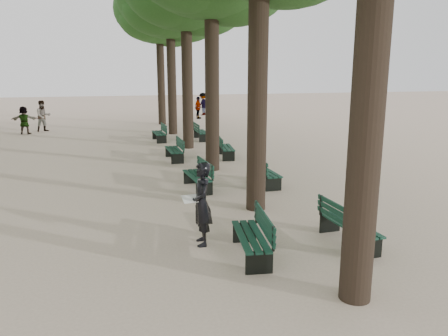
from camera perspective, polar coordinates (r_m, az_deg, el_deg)
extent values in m
plane|color=beige|center=(8.98, 1.34, -11.82)|extent=(120.00, 120.00, 0.00)
cylinder|color=#33261C|center=(6.98, 18.61, 12.28)|extent=(0.52, 0.52, 7.50)
cylinder|color=#33261C|center=(11.49, 4.45, 12.77)|extent=(0.52, 0.52, 7.50)
cylinder|color=#33261C|center=(16.29, -1.58, 12.75)|extent=(0.52, 0.52, 7.50)
cylinder|color=#33261C|center=(21.18, -4.85, 12.68)|extent=(0.52, 0.52, 7.50)
cylinder|color=#33261C|center=(26.11, -6.88, 12.62)|extent=(0.52, 0.52, 7.50)
cylinder|color=#33261C|center=(31.07, -8.27, 12.57)|extent=(0.52, 0.52, 7.50)
ellipsoid|color=#1B4919|center=(31.32, -8.51, 19.81)|extent=(6.00, 6.00, 4.50)
cube|color=black|center=(9.01, 3.45, -10.17)|extent=(0.76, 1.85, 0.45)
cube|color=#0C2D22|center=(8.93, 3.47, -8.84)|extent=(0.78, 1.86, 0.04)
cube|color=#0C2D22|center=(8.89, 5.28, -7.11)|extent=(0.28, 1.79, 0.40)
cube|color=black|center=(13.93, -3.56, -1.90)|extent=(0.64, 1.83, 0.45)
cube|color=#0C2D22|center=(13.88, -3.58, -1.00)|extent=(0.66, 1.83, 0.04)
cube|color=#0C2D22|center=(13.89, -2.48, 0.17)|extent=(0.16, 1.80, 0.40)
cube|color=black|center=(18.55, -6.57, 1.70)|extent=(0.54, 1.81, 0.45)
cube|color=#0C2D22|center=(18.51, -6.58, 2.39)|extent=(0.56, 1.81, 0.04)
cube|color=#0C2D22|center=(18.51, -5.75, 3.26)|extent=(0.06, 1.80, 0.40)
cube|color=black|center=(23.68, -8.50, 4.02)|extent=(0.59, 1.82, 0.45)
cube|color=#0C2D22|center=(23.65, -8.52, 4.56)|extent=(0.61, 1.82, 0.04)
cube|color=#0C2D22|center=(23.65, -7.87, 5.24)|extent=(0.11, 1.80, 0.40)
cube|color=black|center=(10.00, 16.06, -8.32)|extent=(0.59, 1.82, 0.45)
cube|color=#0C2D22|center=(9.92, 16.14, -7.10)|extent=(0.61, 1.82, 0.04)
cube|color=#0C2D22|center=(9.69, 14.85, -5.82)|extent=(0.11, 1.80, 0.40)
cube|color=black|center=(14.51, 5.40, -1.34)|extent=(0.54, 1.81, 0.45)
cube|color=#0C2D22|center=(14.46, 5.42, -0.48)|extent=(0.56, 1.81, 0.04)
cube|color=#0C2D22|center=(14.30, 4.40, 0.51)|extent=(0.06, 1.80, 0.40)
cube|color=black|center=(18.99, 0.32, 2.04)|extent=(0.75, 1.85, 0.45)
cube|color=#0C2D22|center=(18.95, 0.33, 2.71)|extent=(0.77, 1.85, 0.04)
cube|color=#0C2D22|center=(18.87, -0.52, 3.50)|extent=(0.27, 1.79, 0.40)
cube|color=black|center=(23.91, -2.97, 4.22)|extent=(0.56, 1.81, 0.45)
cube|color=#0C2D22|center=(23.88, -2.97, 4.75)|extent=(0.58, 1.81, 0.04)
cube|color=#0C2D22|center=(23.79, -3.64, 5.37)|extent=(0.08, 1.80, 0.40)
imported|color=black|center=(9.40, -2.91, -4.73)|extent=(0.41, 0.75, 1.83)
cube|color=white|center=(9.31, -4.43, -4.04)|extent=(0.37, 0.29, 0.12)
imported|color=#262628|center=(34.50, -3.41, 7.87)|extent=(0.87, 1.02, 1.72)
imported|color=#262628|center=(28.63, -24.64, 5.70)|extent=(1.56, 0.50, 1.66)
imported|color=#262628|center=(29.36, -22.53, 6.28)|extent=(1.00, 0.74, 1.91)
imported|color=#262628|center=(37.26, -2.79, 8.35)|extent=(1.14, 1.11, 1.89)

